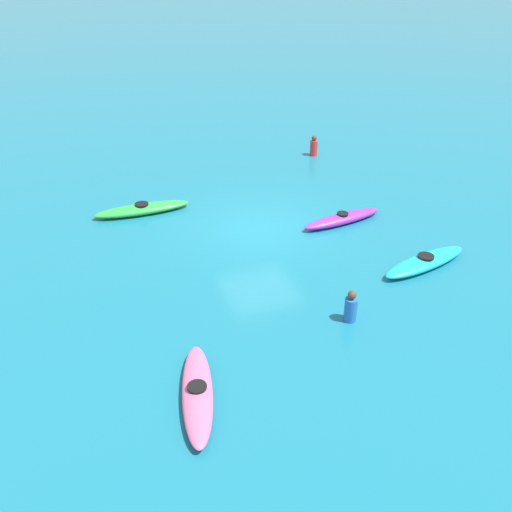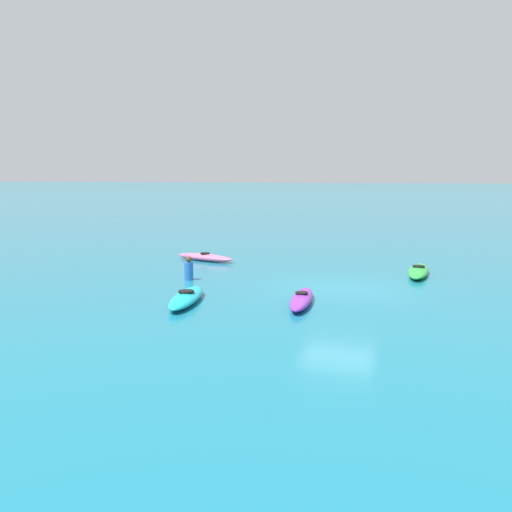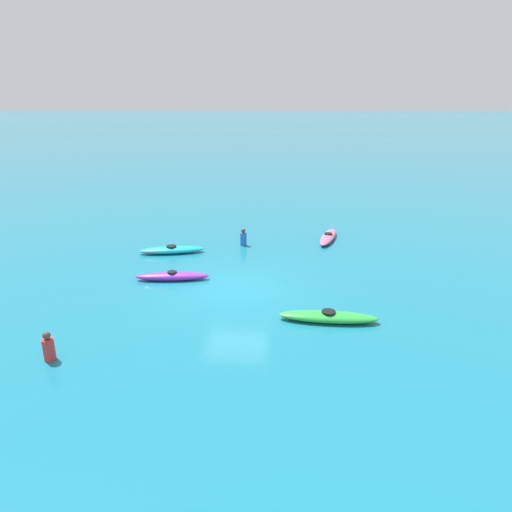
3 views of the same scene
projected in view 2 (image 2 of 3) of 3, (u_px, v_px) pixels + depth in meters
name	position (u px, v px, depth m)	size (l,w,h in m)	color
ground_plane	(339.00, 288.00, 18.26)	(600.00, 600.00, 0.00)	#19728C
kayak_green	(418.00, 271.00, 20.64)	(0.77, 3.28, 0.37)	green
kayak_cyan	(186.00, 297.00, 16.11)	(1.38, 3.16, 0.37)	#19B7C6
kayak_pink	(205.00, 257.00, 24.12)	(3.07, 1.35, 0.37)	pink
kayak_purple	(302.00, 299.00, 15.92)	(0.98, 3.02, 0.37)	purple
person_near_shore	(189.00, 270.00, 19.64)	(0.41, 0.41, 0.88)	blue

